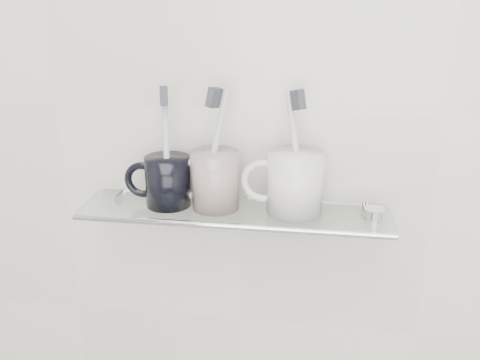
% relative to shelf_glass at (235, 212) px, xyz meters
% --- Properties ---
extents(wall_back, '(2.50, 0.00, 2.50)m').
position_rel_shelf_glass_xyz_m(wall_back, '(0.00, 0.06, 0.15)').
color(wall_back, beige).
rests_on(wall_back, ground).
extents(shelf_glass, '(0.50, 0.12, 0.01)m').
position_rel_shelf_glass_xyz_m(shelf_glass, '(0.00, 0.00, 0.00)').
color(shelf_glass, silver).
rests_on(shelf_glass, wall_back).
extents(shelf_rail, '(0.50, 0.01, 0.01)m').
position_rel_shelf_glass_xyz_m(shelf_rail, '(0.00, -0.06, 0.00)').
color(shelf_rail, silver).
rests_on(shelf_rail, shelf_glass).
extents(bracket_left, '(0.02, 0.03, 0.02)m').
position_rel_shelf_glass_xyz_m(bracket_left, '(-0.21, 0.05, -0.01)').
color(bracket_left, silver).
rests_on(bracket_left, wall_back).
extents(bracket_right, '(0.02, 0.03, 0.02)m').
position_rel_shelf_glass_xyz_m(bracket_right, '(0.21, 0.05, -0.01)').
color(bracket_right, silver).
rests_on(bracket_right, wall_back).
extents(mug_left, '(0.08, 0.08, 0.08)m').
position_rel_shelf_glass_xyz_m(mug_left, '(-0.11, 0.00, 0.05)').
color(mug_left, black).
rests_on(mug_left, shelf_glass).
extents(mug_left_handle, '(0.06, 0.01, 0.06)m').
position_rel_shelf_glass_xyz_m(mug_left_handle, '(-0.15, 0.00, 0.05)').
color(mug_left_handle, black).
rests_on(mug_left_handle, mug_left).
extents(toothbrush_left, '(0.02, 0.05, 0.19)m').
position_rel_shelf_glass_xyz_m(toothbrush_left, '(-0.11, 0.00, 0.10)').
color(toothbrush_left, '#A4A3BC').
rests_on(toothbrush_left, mug_left).
extents(bristles_left, '(0.02, 0.03, 0.03)m').
position_rel_shelf_glass_xyz_m(bristles_left, '(-0.11, 0.00, 0.19)').
color(bristles_left, '#2F323A').
rests_on(bristles_left, toothbrush_left).
extents(mug_center, '(0.08, 0.08, 0.09)m').
position_rel_shelf_glass_xyz_m(mug_center, '(-0.03, 0.00, 0.05)').
color(mug_center, silver).
rests_on(mug_center, shelf_glass).
extents(mug_center_handle, '(0.07, 0.01, 0.07)m').
position_rel_shelf_glass_xyz_m(mug_center_handle, '(-0.08, 0.00, 0.05)').
color(mug_center_handle, silver).
rests_on(mug_center_handle, mug_center).
extents(toothbrush_center, '(0.05, 0.02, 0.19)m').
position_rel_shelf_glass_xyz_m(toothbrush_center, '(-0.03, 0.00, 0.10)').
color(toothbrush_center, '#B8B9C2').
rests_on(toothbrush_center, mug_center).
extents(bristles_center, '(0.03, 0.03, 0.03)m').
position_rel_shelf_glass_xyz_m(bristles_center, '(-0.03, 0.00, 0.19)').
color(bristles_center, '#2F323A').
rests_on(bristles_center, toothbrush_center).
extents(mug_right, '(0.09, 0.09, 0.10)m').
position_rel_shelf_glass_xyz_m(mug_right, '(0.10, 0.00, 0.05)').
color(mug_right, silver).
rests_on(mug_right, shelf_glass).
extents(mug_right_handle, '(0.07, 0.01, 0.07)m').
position_rel_shelf_glass_xyz_m(mug_right_handle, '(0.05, 0.00, 0.05)').
color(mug_right_handle, silver).
rests_on(mug_right_handle, mug_right).
extents(toothbrush_right, '(0.05, 0.05, 0.19)m').
position_rel_shelf_glass_xyz_m(toothbrush_right, '(0.10, 0.00, 0.10)').
color(toothbrush_right, beige).
rests_on(toothbrush_right, mug_right).
extents(bristles_right, '(0.03, 0.03, 0.04)m').
position_rel_shelf_glass_xyz_m(bristles_right, '(0.10, 0.00, 0.19)').
color(bristles_right, '#2F323A').
rests_on(bristles_right, toothbrush_right).
extents(chrome_cap, '(0.03, 0.03, 0.01)m').
position_rel_shelf_glass_xyz_m(chrome_cap, '(0.22, 0.00, 0.01)').
color(chrome_cap, silver).
rests_on(chrome_cap, shelf_glass).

